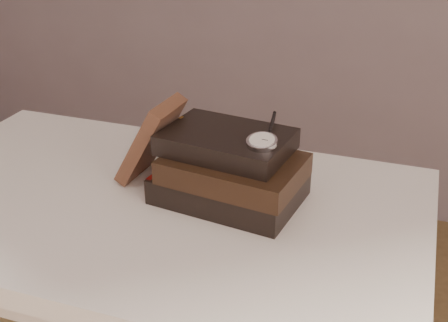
% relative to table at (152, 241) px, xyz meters
% --- Properties ---
extents(table, '(1.00, 0.60, 0.75)m').
position_rel_table_xyz_m(table, '(0.00, 0.00, 0.00)').
color(table, white).
rests_on(table, ground).
extents(book_stack, '(0.28, 0.21, 0.13)m').
position_rel_table_xyz_m(book_stack, '(0.14, 0.05, 0.15)').
color(book_stack, black).
rests_on(book_stack, table).
extents(journal, '(0.12, 0.12, 0.17)m').
position_rel_table_xyz_m(journal, '(-0.03, 0.08, 0.18)').
color(journal, '#402418').
rests_on(journal, table).
extents(pocket_watch, '(0.06, 0.16, 0.02)m').
position_rel_table_xyz_m(pocket_watch, '(0.20, 0.03, 0.23)').
color(pocket_watch, silver).
rests_on(pocket_watch, book_stack).
extents(eyeglasses, '(0.12, 0.14, 0.05)m').
position_rel_table_xyz_m(eyeglasses, '(0.06, 0.15, 0.16)').
color(eyeglasses, silver).
rests_on(eyeglasses, book_stack).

